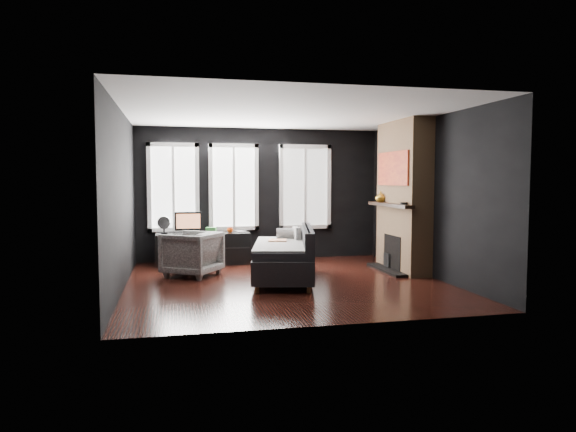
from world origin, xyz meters
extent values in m
plane|color=black|center=(0.00, 0.00, 0.00)|extent=(5.00, 5.00, 0.00)
plane|color=white|center=(0.00, 0.00, 2.70)|extent=(5.00, 5.00, 0.00)
cube|color=black|center=(0.00, 2.50, 1.35)|extent=(5.00, 0.02, 2.70)
cube|color=black|center=(-2.50, 0.00, 1.35)|extent=(0.02, 5.00, 2.70)
cube|color=black|center=(2.50, 0.00, 1.35)|extent=(0.02, 5.00, 2.70)
cube|color=gray|center=(0.34, 0.69, 0.64)|extent=(0.11, 0.38, 0.38)
imported|color=silver|center=(-1.46, 0.90, 0.42)|extent=(1.10, 1.11, 0.84)
imported|color=#F04E0E|center=(-0.68, 2.06, 0.67)|extent=(0.14, 0.12, 0.12)
imported|color=tan|center=(-0.54, 2.14, 0.73)|extent=(0.16, 0.07, 0.22)
cube|color=#327932|center=(-1.04, 2.08, 0.67)|extent=(0.23, 0.18, 0.11)
imported|color=gold|center=(2.05, 1.05, 1.33)|extent=(0.24, 0.25, 0.20)
cylinder|color=black|center=(2.05, 0.05, 1.25)|extent=(0.16, 0.16, 0.04)
camera|label=1|loc=(-1.74, -7.97, 1.65)|focal=32.00mm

